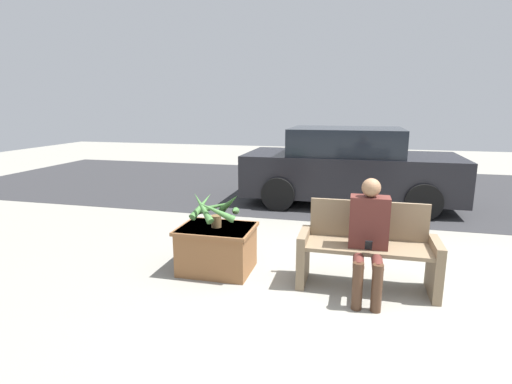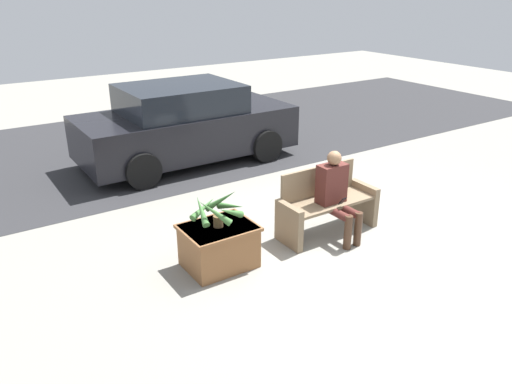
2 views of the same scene
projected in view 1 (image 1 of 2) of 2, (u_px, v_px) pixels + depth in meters
The scene contains 7 objects.
ground_plane at pixel (386, 299), 4.09m from camera, with size 30.00×30.00×0.00m, color gray.
road_surface at pixel (370, 189), 9.41m from camera, with size 20.00×6.00×0.01m, color #2D2D30.
bench at pixel (367, 249), 4.31m from camera, with size 1.46×0.53×0.91m.
person_seated at pixel (369, 232), 4.08m from camera, with size 0.40×0.63×1.22m.
planter_box at pixel (217, 247), 4.74m from camera, with size 0.87×0.69×0.55m.
potted_plant at pixel (216, 209), 4.66m from camera, with size 0.62×0.64×0.44m.
parked_car at pixel (349, 167), 7.94m from camera, with size 4.11×1.98×1.51m.
Camera 1 is at (-0.38, -3.97, 1.95)m, focal length 28.00 mm.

